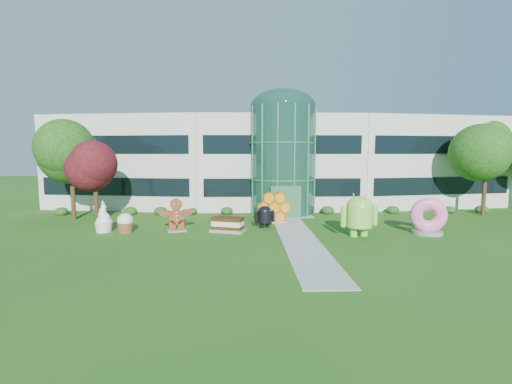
{
  "coord_description": "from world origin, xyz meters",
  "views": [
    {
      "loc": [
        -3.54,
        -22.44,
        5.59
      ],
      "look_at": [
        -2.66,
        6.0,
        2.6
      ],
      "focal_mm": 26.0,
      "sensor_mm": 36.0,
      "label": 1
    }
  ],
  "objects_px": {
    "donut": "(428,216)",
    "android_green": "(359,213)",
    "android_black": "(265,215)",
    "gingerbread": "(176,215)"
  },
  "relations": [
    {
      "from": "donut",
      "to": "android_green",
      "type": "bearing_deg",
      "value": -161.48
    },
    {
      "from": "donut",
      "to": "gingerbread",
      "type": "relative_size",
      "value": 1.0
    },
    {
      "from": "android_black",
      "to": "donut",
      "type": "height_order",
      "value": "donut"
    },
    {
      "from": "android_black",
      "to": "donut",
      "type": "distance_m",
      "value": 11.47
    },
    {
      "from": "android_green",
      "to": "gingerbread",
      "type": "bearing_deg",
      "value": 158.84
    },
    {
      "from": "donut",
      "to": "android_black",
      "type": "bearing_deg",
      "value": 179.57
    },
    {
      "from": "android_green",
      "to": "donut",
      "type": "xyz_separation_m",
      "value": [
        4.97,
        0.53,
        -0.3
      ]
    },
    {
      "from": "android_black",
      "to": "donut",
      "type": "bearing_deg",
      "value": -34.81
    },
    {
      "from": "android_green",
      "to": "gingerbread",
      "type": "distance_m",
      "value": 12.76
    },
    {
      "from": "android_black",
      "to": "gingerbread",
      "type": "relative_size",
      "value": 0.75
    }
  ]
}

